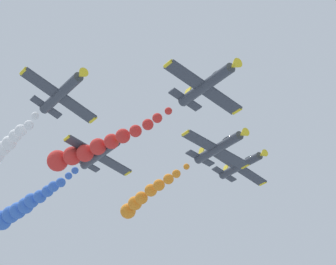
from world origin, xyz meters
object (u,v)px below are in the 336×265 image
airplane_lead (207,85)px  airplane_right_inner (61,93)px  airplane_right_outer (241,165)px  airplane_left_outer (100,153)px  airplane_left_inner (219,147)px

airplane_lead → airplane_right_inner: airplane_right_inner is taller
airplane_right_outer → airplane_left_outer: bearing=2.2°
airplane_lead → airplane_left_outer: size_ratio=1.00×
airplane_right_inner → airplane_right_outer: 35.93m
airplane_left_inner → airplane_lead: bearing=50.5°
airplane_lead → airplane_right_outer: bearing=-133.1°
airplane_right_inner → airplane_left_outer: (-10.75, -11.82, -0.54)m
airplane_lead → airplane_left_inner: airplane_lead is taller
airplane_left_outer → airplane_right_outer: bearing=-177.8°
airplane_right_inner → airplane_right_outer: size_ratio=1.00×
airplane_lead → airplane_left_outer: 22.39m
airplane_left_inner → airplane_left_outer: size_ratio=1.00×
airplane_lead → airplane_right_outer: 32.00m
airplane_left_outer → airplane_right_outer: airplane_right_outer is taller
airplane_right_inner → airplane_left_outer: size_ratio=1.00×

